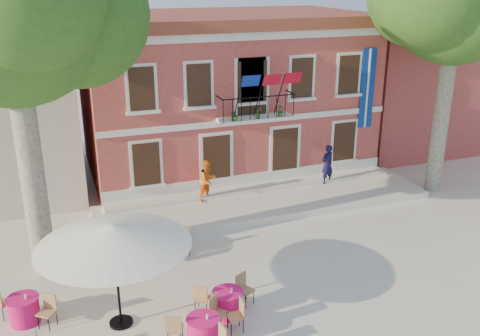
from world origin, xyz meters
name	(u,v)px	position (x,y,z in m)	size (l,w,h in m)	color
ground	(260,264)	(0.00, 0.00, 0.00)	(90.00, 90.00, 0.00)	beige
main_building	(222,91)	(2.00, 9.99, 3.78)	(13.50, 9.59, 7.50)	#C45247
neighbor_east	(412,83)	(14.00, 11.00, 3.22)	(9.40, 9.40, 6.40)	#C45247
terrace	(265,202)	(2.00, 4.40, 0.15)	(14.00, 3.40, 0.30)	silver
plane_tree_west	(9,9)	(-6.80, 2.13, 8.27)	(5.71, 5.71, 11.22)	#A59E84
patio_umbrella	(113,235)	(-4.87, -1.71, 2.75)	(4.11, 4.11, 3.06)	black
pedestrian_navy	(327,164)	(5.31, 5.15, 1.20)	(0.66, 0.43, 1.80)	black
pedestrian_orange	(208,180)	(-0.26, 5.13, 1.17)	(0.85, 0.66, 1.75)	orange
cafe_table_0	(24,309)	(-7.38, -0.69, 0.42)	(1.78, 1.50, 0.95)	#DD147F
cafe_table_1	(203,329)	(-2.94, -3.29, 0.43)	(1.85, 1.75, 0.95)	#DD147F
cafe_table_3	(163,244)	(-2.93, 1.72, 0.43)	(1.79, 1.83, 0.95)	#DD147F
cafe_table_4	(228,302)	(-1.94, -2.34, 0.43)	(1.87, 1.66, 0.95)	#DD147F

